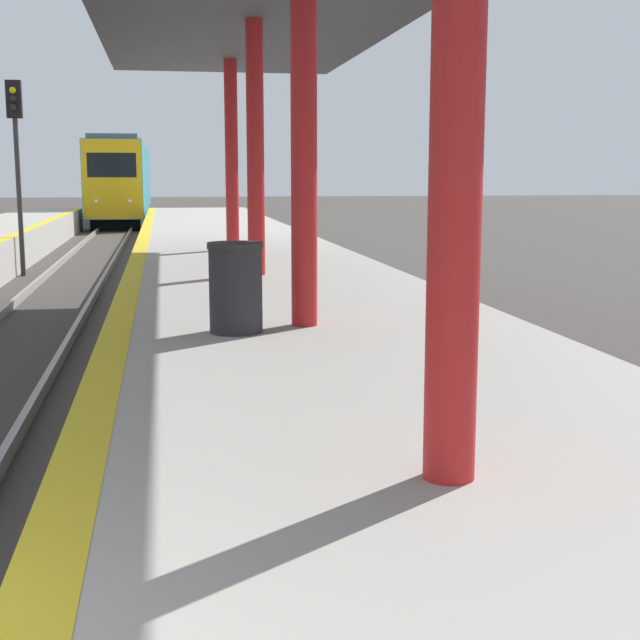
# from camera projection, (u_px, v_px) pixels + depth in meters

# --- Properties ---
(train) EXTENTS (2.61, 22.96, 4.28)m
(train) POSITION_uv_depth(u_px,v_px,m) (123.00, 180.00, 49.68)
(train) COLOR black
(train) RESTS_ON ground
(signal_far) EXTENTS (0.36, 0.31, 4.76)m
(signal_far) POSITION_uv_depth(u_px,v_px,m) (16.00, 141.00, 21.70)
(signal_far) COLOR #2D2D2D
(signal_far) RESTS_ON ground
(trash_bin) EXTENTS (0.55, 0.55, 0.88)m
(trash_bin) POSITION_uv_depth(u_px,v_px,m) (236.00, 287.00, 8.68)
(trash_bin) COLOR #262628
(trash_bin) RESTS_ON platform_right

